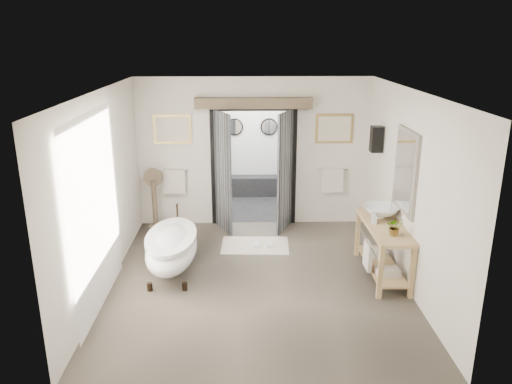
% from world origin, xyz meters
% --- Properties ---
extents(ground_plane, '(5.00, 5.00, 0.00)m').
position_xyz_m(ground_plane, '(0.00, 0.00, 0.00)').
color(ground_plane, '#655C4F').
extents(room_shell, '(4.52, 5.02, 2.91)m').
position_xyz_m(room_shell, '(-0.04, -0.13, 1.86)').
color(room_shell, silver).
rests_on(room_shell, ground_plane).
extents(shower_room, '(2.22, 2.01, 2.51)m').
position_xyz_m(shower_room, '(0.00, 3.99, 0.91)').
color(shower_room, black).
rests_on(shower_room, ground_plane).
extents(back_wall_dressing, '(3.82, 0.77, 2.52)m').
position_xyz_m(back_wall_dressing, '(0.00, 2.32, 1.56)').
color(back_wall_dressing, black).
rests_on(back_wall_dressing, ground_plane).
extents(clawfoot_tub, '(0.79, 1.77, 0.86)m').
position_xyz_m(clawfoot_tub, '(-1.35, 0.34, 0.42)').
color(clawfoot_tub, black).
rests_on(clawfoot_tub, ground_plane).
extents(vanity, '(0.57, 1.60, 0.85)m').
position_xyz_m(vanity, '(1.95, 0.14, 0.51)').
color(vanity, tan).
rests_on(vanity, ground_plane).
extents(pedestal_mirror, '(0.36, 0.24, 1.23)m').
position_xyz_m(pedestal_mirror, '(-1.92, 2.19, 0.53)').
color(pedestal_mirror, brown).
rests_on(pedestal_mirror, ground_plane).
extents(rug, '(1.23, 0.84, 0.01)m').
position_xyz_m(rug, '(0.00, 1.32, 0.01)').
color(rug, beige).
rests_on(rug, ground_plane).
extents(slippers, '(0.34, 0.26, 0.05)m').
position_xyz_m(slippers, '(0.14, 1.31, 0.04)').
color(slippers, silver).
rests_on(slippers, rug).
extents(basin, '(0.66, 0.66, 0.19)m').
position_xyz_m(basin, '(1.99, 0.44, 0.94)').
color(basin, white).
rests_on(basin, vanity).
extents(plant, '(0.29, 0.27, 0.27)m').
position_xyz_m(plant, '(2.00, -0.28, 0.98)').
color(plant, gray).
rests_on(plant, vanity).
extents(soap_bottle_a, '(0.11, 0.11, 0.20)m').
position_xyz_m(soap_bottle_a, '(1.82, 0.21, 0.95)').
color(soap_bottle_a, gray).
rests_on(soap_bottle_a, vanity).
extents(soap_bottle_b, '(0.14, 0.14, 0.16)m').
position_xyz_m(soap_bottle_b, '(1.88, 0.75, 0.93)').
color(soap_bottle_b, gray).
rests_on(soap_bottle_b, vanity).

